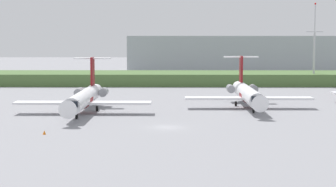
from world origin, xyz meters
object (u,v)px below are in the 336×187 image
object	(u,v)px
regional_jet_second	(84,98)
regional_jet_third	(247,93)
antenna_mast	(314,51)
safety_cone_front_marker	(44,132)

from	to	relation	value
regional_jet_second	regional_jet_third	size ratio (longest dim) A/B	1.00
regional_jet_second	regional_jet_third	bearing A→B (deg)	14.79
regional_jet_third	antenna_mast	world-z (taller)	antenna_mast
regional_jet_second	regional_jet_third	world-z (taller)	same
safety_cone_front_marker	antenna_mast	bearing A→B (deg)	54.97
regional_jet_second	safety_cone_front_marker	bearing A→B (deg)	-94.93
antenna_mast	safety_cone_front_marker	xyz separation A→B (m)	(-53.77, -76.71, -8.70)
regional_jet_second	safety_cone_front_marker	distance (m)	22.38
safety_cone_front_marker	regional_jet_second	bearing A→B (deg)	85.07
antenna_mast	safety_cone_front_marker	distance (m)	94.09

